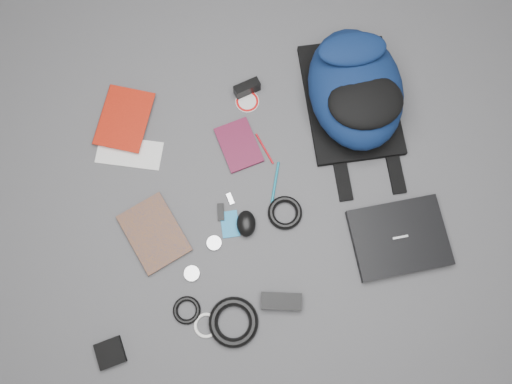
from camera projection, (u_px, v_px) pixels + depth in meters
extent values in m
plane|color=#4F4F51|center=(256.00, 193.00, 1.70)|extent=(4.00, 4.00, 0.00)
cube|color=black|center=(399.00, 238.00, 1.65)|extent=(0.31, 0.24, 0.03)
imported|color=#961508|center=(101.00, 114.00, 1.76)|extent=(0.24, 0.28, 0.02)
imported|color=#AC5C0C|center=(132.00, 246.00, 1.65)|extent=(0.24, 0.27, 0.02)
cube|color=silver|center=(129.00, 153.00, 1.73)|extent=(0.25, 0.17, 0.00)
cube|color=#450D21|center=(239.00, 145.00, 1.74)|extent=(0.15, 0.19, 0.01)
cube|color=black|center=(247.00, 88.00, 1.76)|extent=(0.10, 0.06, 0.05)
cylinder|color=silver|center=(247.00, 101.00, 1.78)|extent=(0.08, 0.08, 0.00)
cylinder|color=#0D647C|center=(275.00, 183.00, 1.71)|extent=(0.06, 0.15, 0.01)
cylinder|color=#B50D17|center=(265.00, 149.00, 1.74)|extent=(0.04, 0.12, 0.01)
cube|color=#156EA4|center=(230.00, 224.00, 1.67)|extent=(0.06, 0.09, 0.00)
cube|color=black|center=(221.00, 212.00, 1.68)|extent=(0.03, 0.06, 0.01)
cube|color=silver|center=(230.00, 199.00, 1.69)|extent=(0.02, 0.04, 0.01)
ellipsoid|color=black|center=(246.00, 224.00, 1.65)|extent=(0.08, 0.10, 0.05)
cylinder|color=#AEAEB0|center=(214.00, 243.00, 1.66)|extent=(0.05, 0.05, 0.01)
cylinder|color=#ADADB0|center=(192.00, 273.00, 1.63)|extent=(0.06, 0.06, 0.01)
torus|color=black|center=(285.00, 213.00, 1.67)|extent=(0.14, 0.14, 0.02)
cube|color=black|center=(281.00, 301.00, 1.60)|extent=(0.14, 0.08, 0.03)
torus|color=black|center=(233.00, 322.00, 1.59)|extent=(0.20, 0.20, 0.03)
cube|color=black|center=(110.00, 353.00, 1.57)|extent=(0.10, 0.10, 0.02)
torus|color=black|center=(187.00, 310.00, 1.60)|extent=(0.12, 0.12, 0.02)
torus|color=white|center=(206.00, 325.00, 1.59)|extent=(0.10, 0.10, 0.01)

